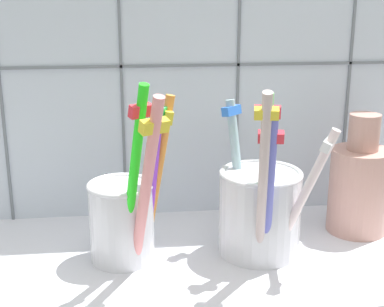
{
  "coord_description": "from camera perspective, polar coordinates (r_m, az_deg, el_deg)",
  "views": [
    {
      "loc": [
        -5.6,
        -49.71,
        27.62
      ],
      "look_at": [
        0.0,
        -0.39,
        12.57
      ],
      "focal_mm": 52.33,
      "sensor_mm": 36.0,
      "label": 1
    }
  ],
  "objects": [
    {
      "name": "toothbrush_cup_left",
      "position": [
        0.53,
        -6.77,
        -6.17
      ],
      "size": [
        8.5,
        9.82,
        18.03
      ],
      "color": "silver",
      "rests_on": "counter_slab"
    },
    {
      "name": "tile_wall_back",
      "position": [
        0.62,
        -1.32,
        12.13
      ],
      "size": [
        64.0,
        2.2,
        45.0
      ],
      "color": "silver",
      "rests_on": "ground"
    },
    {
      "name": "toothbrush_cup_right",
      "position": [
        0.55,
        7.07,
        -5.58
      ],
      "size": [
        9.83,
        12.49,
        17.85
      ],
      "color": "silver",
      "rests_on": "counter_slab"
    },
    {
      "name": "counter_slab",
      "position": [
        0.57,
        -0.05,
        -11.16
      ],
      "size": [
        64.0,
        22.0,
        2.0
      ],
      "primitive_type": "cube",
      "color": "silver",
      "rests_on": "ground"
    },
    {
      "name": "ceramic_vase",
      "position": [
        0.62,
        16.67,
        -3.1
      ],
      "size": [
        6.3,
        6.3,
        12.89
      ],
      "color": "tan",
      "rests_on": "counter_slab"
    }
  ]
}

